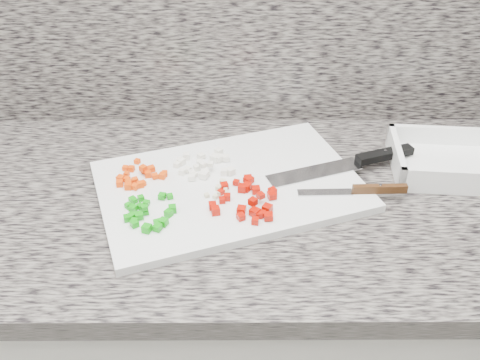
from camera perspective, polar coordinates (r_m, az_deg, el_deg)
The scene contains 11 objects.
cabinet at distance 1.37m, azimuth -2.20°, elevation -17.28°, with size 3.92×0.62×0.86m, color beige.
countertop at distance 1.05m, azimuth -2.74°, elevation -2.18°, with size 3.96×0.64×0.04m, color slate.
cutting_board at distance 1.04m, azimuth -1.10°, elevation -0.64°, with size 0.49×0.33×0.02m, color white.
carrot_pile at distance 1.06m, azimuth -10.72°, elevation 0.41°, with size 0.10×0.10×0.02m.
onion_pile at distance 1.08m, azimuth -3.81°, elevation 1.67°, with size 0.13×0.11×0.02m.
green_pepper_pile at distance 0.96m, azimuth -9.82°, elevation -3.57°, with size 0.10×0.11×0.02m.
red_pepper_pile at distance 0.98m, azimuth 0.78°, elevation -2.01°, with size 0.13×0.14×0.02m.
garlic_pile at distance 1.01m, azimuth -2.18°, elevation -0.93°, with size 0.05×0.06×0.01m.
chef_knife at distance 1.12m, azimuth 12.80°, elevation 2.04°, with size 0.32×0.14×0.02m.
paring_knife at distance 1.03m, azimuth 13.28°, elevation -1.03°, with size 0.21×0.02×0.02m.
tray at distance 1.18m, azimuth 21.89°, elevation 1.74°, with size 0.27×0.20×0.05m.
Camera 1 is at (0.05, 0.60, 1.52)m, focal length 40.00 mm.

